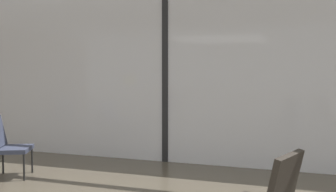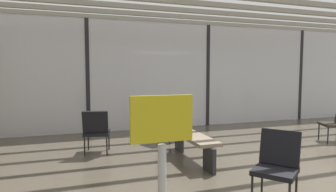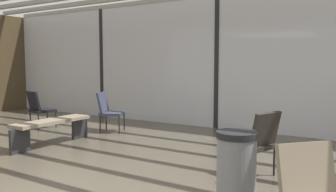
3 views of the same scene
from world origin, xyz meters
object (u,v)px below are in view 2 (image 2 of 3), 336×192
(lounge_chair_4, at_px, (96,129))
(lounge_chair_3, at_px, (167,120))
(parked_airplane, at_px, (146,66))
(lounge_chair_1, at_px, (277,162))
(waiting_bench, at_px, (192,140))

(lounge_chair_4, bearing_deg, lounge_chair_3, -149.34)
(parked_airplane, xyz_separation_m, lounge_chair_3, (-1.58, -8.11, -1.41))
(lounge_chair_3, relative_size, lounge_chair_4, 1.00)
(lounge_chair_3, bearing_deg, parked_airplane, -34.95)
(parked_airplane, xyz_separation_m, lounge_chair_1, (-1.29, -11.51, -1.41))
(waiting_bench, bearing_deg, lounge_chair_1, -170.94)
(lounge_chair_3, distance_m, waiting_bench, 1.51)
(lounge_chair_1, relative_size, lounge_chair_3, 1.00)
(parked_airplane, distance_m, lounge_chair_3, 8.39)
(lounge_chair_3, bearing_deg, waiting_bench, 155.32)
(lounge_chair_4, xyz_separation_m, waiting_bench, (1.62, -0.98, -0.13))
(lounge_chair_1, distance_m, waiting_bench, 1.92)
(lounge_chair_4, distance_m, waiting_bench, 1.90)
(lounge_chair_3, height_order, waiting_bench, lounge_chair_3)
(waiting_bench, bearing_deg, lounge_chair_3, -0.89)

